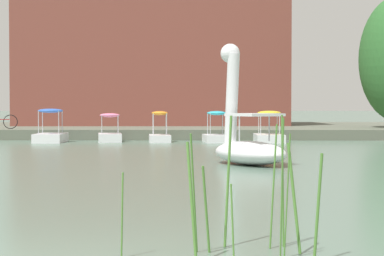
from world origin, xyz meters
The scene contains 10 objects.
shore_bank_far centered at (0.00, 36.80, 0.27)m, with size 122.67×18.72×0.53m, color #5B6051.
swan_boat centered at (3.26, 13.28, 0.74)m, with size 2.75×3.21×3.58m.
pedal_boat_yellow centered at (5.21, 25.71, 0.42)m, with size 1.33×2.27×1.50m.
pedal_boat_cyan centered at (2.71, 25.75, 0.44)m, with size 1.39×1.97×1.49m.
pedal_boat_orange centered at (-0.02, 26.06, 0.40)m, with size 1.19×1.98×1.49m.
pedal_boat_pink centered at (-2.44, 26.19, 0.39)m, with size 1.37×2.08×1.38m.
pedal_boat_blue centered at (-5.21, 25.70, 0.43)m, with size 1.34×2.36×1.60m.
bicycle_parked centered at (-8.57, 28.83, 0.91)m, with size 1.81×0.31×0.77m.
apartment_block centered at (-1.20, 40.40, 5.40)m, with size 16.94×12.52×9.74m, color brown.
reed_clump_foreground centered at (2.42, 1.22, 0.66)m, with size 2.20×1.01×1.57m.
Camera 1 is at (1.84, -6.33, 1.66)m, focal length 63.03 mm.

